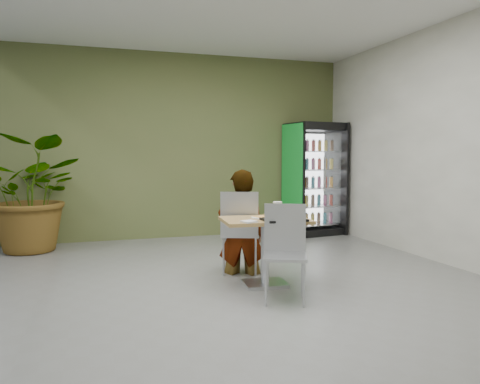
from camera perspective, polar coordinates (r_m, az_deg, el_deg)
name	(u,v)px	position (r m, az deg, el deg)	size (l,w,h in m)	color
ground	(239,292)	(5.05, -0.16, -12.13)	(7.00, 7.00, 0.00)	slate
room_envelope	(239,140)	(4.84, -0.16, 6.33)	(6.00, 7.00, 3.20)	silver
dining_table	(265,238)	(5.19, 3.07, -5.60)	(0.99, 0.73, 0.75)	#AC8649
chair_far	(240,226)	(5.65, -0.02, -4.15)	(0.58, 0.58, 1.01)	#A8AAAC
chair_near	(285,244)	(4.74, 5.50, -6.31)	(0.55, 0.56, 0.95)	#A8AAAC
seated_woman	(241,234)	(5.73, 0.18, -5.11)	(0.58, 0.38, 1.58)	black
pizza_plate	(261,217)	(5.19, 2.63, -3.03)	(0.32, 0.31, 0.03)	silver
soda_cup	(278,210)	(5.22, 4.61, -2.20)	(0.10, 0.10, 0.18)	silver
napkin_stack	(249,222)	(4.86, 1.12, -3.62)	(0.14, 0.14, 0.02)	silver
cafeteria_tray	(284,220)	(5.00, 5.36, -3.36)	(0.44, 0.32, 0.02)	black
beverage_fridge	(315,179)	(8.65, 9.10, 1.59)	(1.01, 0.83, 2.02)	black
potted_plant	(34,194)	(7.64, -23.84, -0.18)	(1.57, 1.35, 1.74)	#2D5E25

